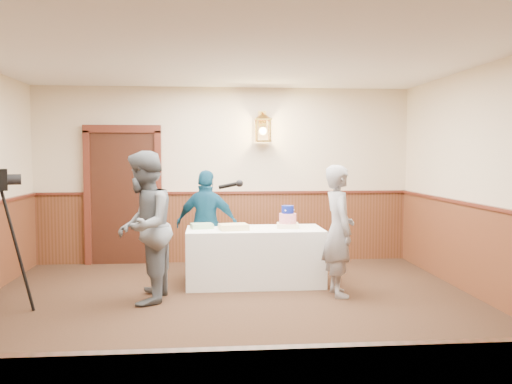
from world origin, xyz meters
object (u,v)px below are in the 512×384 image
(interviewer, at_px, (144,227))
(sheet_cake_yellow, at_px, (234,227))
(sheet_cake_green, at_px, (202,226))
(baker, at_px, (339,231))
(tiered_cake, at_px, (288,219))
(display_table, at_px, (255,256))
(assistant_p, at_px, (207,225))

(interviewer, bearing_deg, sheet_cake_yellow, 126.79)
(sheet_cake_green, bearing_deg, baker, -23.46)
(tiered_cake, bearing_deg, display_table, -173.64)
(display_table, relative_size, baker, 1.12)
(display_table, relative_size, assistant_p, 1.19)
(tiered_cake, height_order, interviewer, interviewer)
(tiered_cake, bearing_deg, assistant_p, 162.81)
(interviewer, xyz_separation_m, assistant_p, (0.73, 1.15, -0.13))
(baker, distance_m, assistant_p, 1.92)
(tiered_cake, distance_m, interviewer, 1.99)
(baker, relative_size, assistant_p, 1.06)
(display_table, xyz_separation_m, tiered_cake, (0.45, 0.05, 0.49))
(sheet_cake_green, bearing_deg, assistant_p, 77.63)
(display_table, relative_size, interviewer, 1.01)
(tiered_cake, xyz_separation_m, sheet_cake_green, (-1.15, 0.02, -0.08))
(sheet_cake_green, bearing_deg, sheet_cake_yellow, -22.42)
(display_table, distance_m, tiered_cake, 0.67)
(interviewer, bearing_deg, baker, 97.77)
(interviewer, bearing_deg, display_table, 124.43)
(sheet_cake_yellow, height_order, interviewer, interviewer)
(tiered_cake, height_order, baker, baker)
(tiered_cake, height_order, sheet_cake_green, tiered_cake)
(display_table, xyz_separation_m, sheet_cake_yellow, (-0.29, -0.10, 0.41))
(display_table, bearing_deg, sheet_cake_yellow, -160.63)
(display_table, height_order, assistant_p, assistant_p)
(tiered_cake, height_order, sheet_cake_yellow, tiered_cake)
(interviewer, height_order, assistant_p, interviewer)
(display_table, xyz_separation_m, baker, (0.98, -0.66, 0.43))
(display_table, bearing_deg, baker, -33.95)
(sheet_cake_green, relative_size, assistant_p, 0.18)
(display_table, distance_m, sheet_cake_green, 0.81)
(baker, xyz_separation_m, assistant_p, (-1.61, 1.04, -0.04))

